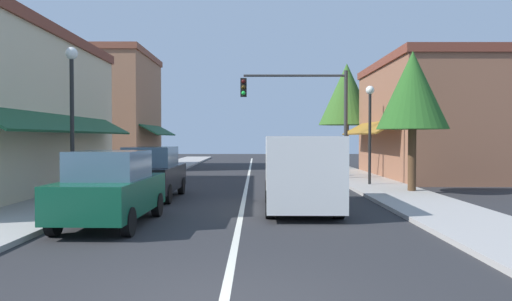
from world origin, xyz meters
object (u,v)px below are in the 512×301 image
tree_right_far (347,94)px  street_lamp_right_mid (371,118)px  parked_car_second_left (152,173)px  traffic_signal_mast_arm (309,105)px  parked_car_nearest_left (112,188)px  van_in_lane (301,170)px  street_lamp_left_near (73,100)px  tree_right_near (413,91)px

tree_right_far → street_lamp_right_mid: bearing=-95.6°
parked_car_second_left → traffic_signal_mast_arm: size_ratio=0.77×
parked_car_nearest_left → van_in_lane: size_ratio=0.80×
parked_car_nearest_left → traffic_signal_mast_arm: size_ratio=0.77×
traffic_signal_mast_arm → tree_right_far: 9.02m
street_lamp_left_near → van_in_lane: bearing=-2.9°
tree_right_far → street_lamp_left_near: bearing=-122.3°
parked_car_second_left → tree_right_far: size_ratio=0.59×
tree_right_near → tree_right_far: size_ratio=0.76×
street_lamp_left_near → tree_right_near: tree_right_near is taller
parked_car_second_left → street_lamp_right_mid: size_ratio=0.97×
street_lamp_right_mid → tree_right_far: 11.86m
parked_car_second_left → street_lamp_right_mid: 9.49m
street_lamp_right_mid → tree_right_far: tree_right_far is taller
parked_car_nearest_left → traffic_signal_mast_arm: 14.21m
van_in_lane → street_lamp_left_near: 7.00m
van_in_lane → tree_right_near: bearing=42.8°
van_in_lane → street_lamp_right_mid: street_lamp_right_mid is taller
van_in_lane → traffic_signal_mast_arm: 10.39m
parked_car_second_left → van_in_lane: (4.83, -2.59, 0.27)m
tree_right_near → parked_car_second_left: bearing=-171.1°
parked_car_nearest_left → traffic_signal_mast_arm: (5.97, 12.58, 2.81)m
parked_car_nearest_left → parked_car_second_left: 5.18m
parked_car_second_left → tree_right_far: bearing=59.5°
parked_car_nearest_left → tree_right_near: bearing=37.3°
traffic_signal_mast_arm → parked_car_second_left: bearing=-129.4°
van_in_lane → street_lamp_left_near: (-6.69, 0.34, 2.05)m
traffic_signal_mast_arm → street_lamp_left_near: 12.52m
parked_car_second_left → street_lamp_right_mid: bearing=26.5°
tree_right_near → tree_right_far: bearing=89.4°
parked_car_nearest_left → tree_right_near: size_ratio=0.79×
street_lamp_left_near → tree_right_far: 21.28m
tree_right_far → parked_car_nearest_left: bearing=-114.2°
van_in_lane → tree_right_far: 19.22m
traffic_signal_mast_arm → tree_right_far: size_ratio=0.77×
van_in_lane → tree_right_near: size_ratio=0.99×
traffic_signal_mast_arm → tree_right_near: size_ratio=1.02×
street_lamp_right_mid → parked_car_second_left: bearing=-154.2°
traffic_signal_mast_arm → street_lamp_right_mid: bearing=-56.2°
traffic_signal_mast_arm → tree_right_far: (3.39, 8.27, 1.22)m
parked_car_nearest_left → street_lamp_right_mid: 12.52m
tree_right_far → tree_right_near: bearing=-90.6°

